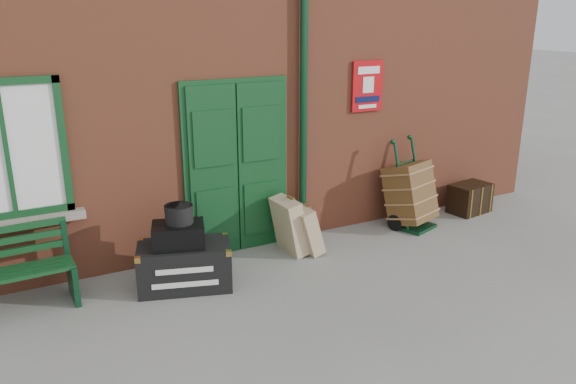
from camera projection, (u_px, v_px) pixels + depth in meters
ground at (313, 289)px, 6.44m from camera, size 80.00×80.00×0.00m
station_building at (202, 71)px, 8.72m from camera, size 10.30×4.30×4.36m
houdini_trunk at (185, 266)px, 6.42m from camera, size 1.16×0.86×0.52m
strongbox at (178, 235)px, 6.28m from camera, size 0.67×0.57×0.26m
hatbox at (179, 214)px, 6.24m from camera, size 0.39×0.39×0.21m
suitcase_back at (290, 226)px, 7.30m from camera, size 0.37×0.54×0.75m
suitcase_front at (305, 230)px, 7.32m from camera, size 0.38×0.48×0.65m
porter_trolley at (410, 194)px, 8.19m from camera, size 0.80×0.83×1.29m
dark_trunk at (470, 198)px, 8.86m from camera, size 0.69×0.50×0.46m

